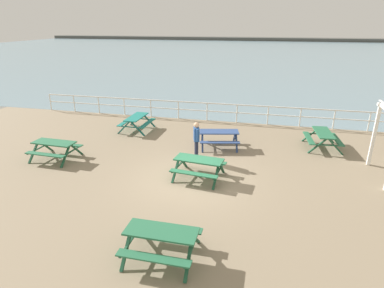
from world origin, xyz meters
name	(u,v)px	position (x,y,z in m)	size (l,w,h in m)	color
ground_plane	(191,182)	(0.00, 0.00, -0.10)	(30.00, 24.00, 0.20)	gray
sea_band	(257,53)	(0.00, 52.75, 0.00)	(142.00, 90.00, 0.01)	gray
distant_shoreline	(264,41)	(0.00, 95.75, 0.00)	(142.00, 6.00, 1.80)	#4C4C47
seaward_railing	(222,109)	(0.00, 7.75, 0.74)	(23.07, 0.07, 1.08)	white
picnic_table_near_left	(219,135)	(0.48, 3.59, 0.58)	(2.08, 1.86, 0.80)	#334C84
picnic_table_near_right	(137,120)	(-4.23, 5.02, 0.58)	(1.57, 1.83, 0.80)	#1E7A70
picnic_table_mid_centre	(199,164)	(0.25, 0.22, 0.58)	(1.96, 1.72, 0.80)	#286B47
picnic_table_far_left	(54,146)	(-6.12, 0.56, 0.58)	(1.85, 1.60, 0.80)	#286B47
picnic_table_far_right	(323,136)	(5.21, 4.58, 0.58)	(1.67, 1.92, 0.80)	#286B47
picnic_table_seaward	(162,237)	(0.28, -4.28, 0.58)	(1.81, 1.55, 0.80)	#286B47
visitor	(196,139)	(-0.22, 1.90, 0.95)	(0.32, 0.50, 1.66)	#1E2338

